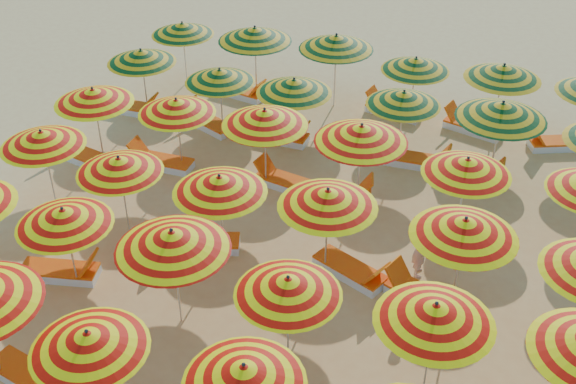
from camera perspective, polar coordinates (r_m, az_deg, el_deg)
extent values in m
plane|color=#E0AF63|center=(16.46, -0.61, -5.52)|extent=(120.00, 120.00, 0.00)
cylinder|color=silver|center=(13.13, -14.91, -13.92)|extent=(0.04, 0.04, 2.01)
cone|color=#E16C00|center=(12.51, -15.50, -11.26)|extent=(2.42, 2.42, 0.38)
sphere|color=black|center=(12.36, -15.65, -10.54)|extent=(0.07, 0.07, 0.07)
cone|color=#E16C00|center=(11.62, -3.49, -14.18)|extent=(2.65, 2.65, 0.38)
sphere|color=black|center=(11.46, -3.53, -13.45)|extent=(0.07, 0.07, 0.07)
cylinder|color=silver|center=(15.86, -16.78, -4.43)|extent=(0.04, 0.04, 2.00)
cone|color=#E16C00|center=(15.35, -17.31, -1.90)|extent=(2.52, 2.52, 0.38)
sphere|color=black|center=(15.23, -17.45, -1.24)|extent=(0.07, 0.07, 0.07)
cylinder|color=silver|center=(14.47, -8.78, -6.82)|extent=(0.04, 0.04, 2.25)
cone|color=#E16C00|center=(13.85, -9.13, -3.79)|extent=(2.35, 2.35, 0.43)
sphere|color=black|center=(13.70, -9.23, -2.98)|extent=(0.07, 0.07, 0.07)
cylinder|color=silver|center=(13.64, 0.00, -10.14)|extent=(0.04, 0.04, 1.99)
cone|color=#E16C00|center=(13.05, 0.00, -7.45)|extent=(2.32, 2.32, 0.38)
sphere|color=black|center=(12.90, 0.00, -6.72)|extent=(0.07, 0.07, 0.07)
cylinder|color=silver|center=(13.27, 11.10, -12.23)|extent=(0.04, 0.04, 2.11)
cone|color=#E16C00|center=(12.63, 11.55, -9.37)|extent=(2.77, 2.77, 0.40)
sphere|color=black|center=(12.48, 11.68, -8.61)|extent=(0.07, 0.07, 0.07)
cylinder|color=silver|center=(18.63, -18.37, 1.68)|extent=(0.04, 0.04, 2.04)
cone|color=#E16C00|center=(18.19, -18.87, 4.02)|extent=(2.15, 2.15, 0.39)
sphere|color=black|center=(18.09, -19.00, 4.63)|extent=(0.07, 0.07, 0.07)
cylinder|color=silver|center=(17.21, -12.83, -0.34)|extent=(0.04, 0.04, 1.99)
cone|color=#E16C00|center=(16.74, -13.20, 2.09)|extent=(2.13, 2.13, 0.38)
sphere|color=black|center=(16.63, -13.30, 2.72)|extent=(0.07, 0.07, 0.07)
cylinder|color=silver|center=(16.09, -5.25, -2.05)|extent=(0.04, 0.04, 2.08)
cone|color=#E16C00|center=(15.57, -5.42, 0.62)|extent=(2.66, 2.66, 0.40)
sphere|color=black|center=(15.45, -5.47, 1.32)|extent=(0.07, 0.07, 0.07)
cylinder|color=silver|center=(15.56, 3.05, -3.28)|extent=(0.04, 0.04, 2.13)
cone|color=#E16C00|center=(15.01, 3.16, -0.49)|extent=(2.59, 2.59, 0.41)
sphere|color=black|center=(14.88, 3.19, 0.24)|extent=(0.07, 0.07, 0.07)
cylinder|color=silver|center=(15.11, 13.31, -5.59)|extent=(0.04, 0.04, 2.16)
cone|color=#E16C00|center=(14.54, 13.79, -2.76)|extent=(2.19, 2.19, 0.41)
sphere|color=black|center=(14.40, 13.92, -2.01)|extent=(0.07, 0.07, 0.07)
cylinder|color=silver|center=(20.15, -14.75, 5.05)|extent=(0.04, 0.04, 2.10)
cone|color=#E16C00|center=(19.74, -15.13, 7.34)|extent=(2.62, 2.62, 0.40)
sphere|color=black|center=(19.64, -15.23, 7.93)|extent=(0.07, 0.07, 0.07)
cylinder|color=silver|center=(19.33, -8.58, 4.41)|extent=(0.04, 0.04, 2.02)
cone|color=#E16C00|center=(18.91, -8.80, 6.71)|extent=(2.57, 2.57, 0.39)
sphere|color=black|center=(18.81, -8.86, 7.30)|extent=(0.07, 0.07, 0.07)
cylinder|color=silver|center=(18.33, -1.80, 3.30)|extent=(0.04, 0.04, 2.18)
cone|color=#E16C00|center=(17.86, -1.85, 5.90)|extent=(2.88, 2.88, 0.42)
sphere|color=black|center=(17.74, -1.87, 6.58)|extent=(0.07, 0.07, 0.07)
cylinder|color=silver|center=(17.62, 5.63, 1.87)|extent=(0.04, 0.04, 2.25)
cone|color=#E16C00|center=(17.12, 5.82, 4.62)|extent=(2.64, 2.64, 0.43)
sphere|color=black|center=(17.00, 5.86, 5.34)|extent=(0.08, 0.08, 0.08)
cylinder|color=silver|center=(17.15, 13.56, -0.50)|extent=(0.04, 0.04, 2.04)
cone|color=#E16C00|center=(16.67, 13.96, 1.99)|extent=(2.63, 2.63, 0.39)
sphere|color=black|center=(16.55, 14.07, 2.64)|extent=(0.07, 0.07, 0.07)
cylinder|color=silver|center=(22.29, -11.26, 8.40)|extent=(0.04, 0.04, 2.03)
cone|color=#645706|center=(21.92, -11.52, 10.46)|extent=(2.30, 2.30, 0.39)
sphere|color=black|center=(21.84, -11.59, 11.00)|extent=(0.07, 0.07, 0.07)
cylinder|color=silver|center=(20.87, -5.29, 6.99)|extent=(0.04, 0.04, 1.99)
cone|color=#645706|center=(20.48, -5.42, 9.13)|extent=(2.64, 2.64, 0.38)
sphere|color=black|center=(20.39, -5.45, 9.68)|extent=(0.07, 0.07, 0.07)
cylinder|color=silver|center=(20.05, 0.47, 6.06)|extent=(0.04, 0.04, 2.07)
cone|color=#645706|center=(19.64, 0.48, 8.37)|extent=(2.68, 2.68, 0.39)
sphere|color=black|center=(19.54, 0.49, 8.97)|extent=(0.07, 0.07, 0.07)
cylinder|color=silver|center=(19.80, 8.90, 5.10)|extent=(0.04, 0.04, 2.00)
cone|color=#645706|center=(19.39, 9.13, 7.32)|extent=(2.55, 2.55, 0.38)
sphere|color=black|center=(19.29, 9.19, 7.90)|extent=(0.07, 0.07, 0.07)
cylinder|color=silver|center=(19.21, 16.07, 3.59)|extent=(0.04, 0.04, 2.28)
cone|color=#645706|center=(18.74, 16.54, 6.18)|extent=(3.00, 3.00, 0.43)
sphere|color=black|center=(18.63, 16.67, 6.85)|extent=(0.08, 0.08, 0.08)
cylinder|color=silver|center=(24.10, -8.17, 10.73)|extent=(0.04, 0.04, 2.01)
cone|color=#645706|center=(23.77, -8.34, 12.64)|extent=(2.28, 2.28, 0.38)
sphere|color=black|center=(23.69, -8.39, 13.14)|extent=(0.07, 0.07, 0.07)
cylinder|color=silver|center=(22.87, -2.56, 10.06)|extent=(0.04, 0.04, 2.27)
cone|color=#645706|center=(22.48, -2.63, 12.35)|extent=(2.70, 2.70, 0.43)
sphere|color=black|center=(22.39, -2.65, 12.94)|extent=(0.08, 0.08, 0.08)
cylinder|color=silver|center=(22.37, 3.74, 9.42)|extent=(0.04, 0.04, 2.25)
cone|color=#645706|center=(21.97, 3.83, 11.73)|extent=(2.83, 2.83, 0.43)
sphere|color=black|center=(21.88, 3.86, 12.33)|extent=(0.08, 0.08, 0.08)
cylinder|color=silver|center=(21.77, 9.83, 7.85)|extent=(0.04, 0.04, 1.99)
cone|color=#645706|center=(21.40, 10.05, 9.91)|extent=(2.08, 2.08, 0.38)
sphere|color=black|center=(21.32, 10.11, 10.44)|extent=(0.07, 0.07, 0.07)
cylinder|color=silver|center=(21.54, 16.24, 6.85)|extent=(0.04, 0.04, 2.14)
cone|color=#645706|center=(21.14, 16.64, 9.08)|extent=(2.73, 2.73, 0.41)
sphere|color=black|center=(21.05, 16.75, 9.65)|extent=(0.07, 0.07, 0.07)
cube|color=white|center=(14.71, -19.74, -13.65)|extent=(1.78, 0.90, 0.20)
cube|color=#F5570B|center=(14.62, -19.84, -13.31)|extent=(1.78, 0.90, 0.06)
cube|color=#F5570B|center=(14.04, -18.10, -13.98)|extent=(0.47, 0.64, 0.48)
cube|color=white|center=(16.78, -17.56, -6.11)|extent=(1.79, 0.96, 0.20)
cube|color=#F5570B|center=(16.70, -17.64, -5.77)|extent=(1.79, 0.96, 0.06)
cube|color=#F5570B|center=(16.30, -15.51, -5.44)|extent=(0.49, 0.65, 0.48)
cube|color=white|center=(16.89, -6.75, -4.16)|extent=(1.80, 1.13, 0.20)
cube|color=#F5570B|center=(16.80, -6.78, -3.81)|extent=(1.80, 1.13, 0.06)
cube|color=#F5570B|center=(16.77, -9.20, -3.20)|extent=(0.54, 0.67, 0.48)
cube|color=white|center=(16.10, 4.90, -6.27)|extent=(1.79, 1.17, 0.20)
cube|color=#F5570B|center=(16.02, 4.92, -5.92)|extent=(1.79, 1.17, 0.06)
cube|color=#F5570B|center=(15.57, 6.99, -6.41)|extent=(0.56, 0.67, 0.48)
cube|color=white|center=(15.64, 10.72, -8.36)|extent=(1.80, 1.13, 0.20)
cube|color=#F5570B|center=(15.55, 10.77, -8.01)|extent=(1.80, 1.13, 0.06)
cube|color=#F5570B|center=(15.65, 8.68, -6.33)|extent=(0.54, 0.67, 0.48)
cube|color=white|center=(20.75, -15.99, 2.70)|extent=(1.78, 0.91, 0.20)
cube|color=#F5570B|center=(20.69, -16.04, 3.00)|extent=(1.78, 0.91, 0.06)
cube|color=#F5570B|center=(21.06, -17.46, 4.02)|extent=(0.48, 0.64, 0.48)
cube|color=white|center=(19.95, -9.91, 2.24)|extent=(1.72, 0.63, 0.20)
cube|color=#F5570B|center=(19.88, -9.95, 2.56)|extent=(1.72, 0.63, 0.06)
cube|color=#F5570B|center=(20.08, -11.79, 3.41)|extent=(0.38, 0.59, 0.48)
cube|color=white|center=(18.81, -0.02, 0.63)|extent=(1.77, 0.85, 0.20)
cube|color=#F5570B|center=(18.74, -0.02, 0.96)|extent=(1.77, 0.85, 0.06)
cube|color=#F5570B|center=(18.92, -1.86, 2.10)|extent=(0.46, 0.63, 0.48)
cube|color=white|center=(18.42, 3.93, -0.27)|extent=(1.79, 1.01, 0.20)
cube|color=#F5570B|center=(18.35, 3.95, 0.06)|extent=(1.79, 1.01, 0.06)
cube|color=#F5570B|center=(18.23, 6.17, 0.52)|extent=(0.50, 0.66, 0.48)
cube|color=white|center=(22.91, -12.30, 6.44)|extent=(1.71, 0.62, 0.20)
cube|color=#F5570B|center=(22.85, -12.34, 6.73)|extent=(1.71, 0.62, 0.06)
cube|color=#F5570B|center=(22.42, -10.85, 6.99)|extent=(0.38, 0.59, 0.48)
cube|color=white|center=(21.66, -6.28, 5.33)|extent=(1.79, 1.20, 0.20)
cube|color=#F5570B|center=(21.59, -6.30, 5.63)|extent=(1.79, 1.20, 0.06)
cube|color=#F5570B|center=(21.97, -7.55, 6.73)|extent=(0.56, 0.68, 0.48)
cube|color=white|center=(20.87, -0.74, 4.35)|extent=(1.71, 0.61, 0.20)
cube|color=#F5570B|center=(20.81, -0.74, 4.66)|extent=(1.71, 0.61, 0.06)
cube|color=#F5570B|center=(20.48, 1.08, 4.83)|extent=(0.38, 0.59, 0.48)
cube|color=white|center=(20.03, 10.10, 2.36)|extent=(1.72, 0.66, 0.20)
cube|color=#F5570B|center=(19.97, 10.14, 2.68)|extent=(1.72, 0.66, 0.06)
cube|color=#F5570B|center=(19.80, 12.19, 2.87)|extent=(0.39, 0.60, 0.48)
cube|color=white|center=(19.75, 14.02, 1.29)|extent=(1.72, 0.63, 0.20)
cube|color=#F5570B|center=(19.68, 14.08, 1.61)|extent=(1.72, 0.63, 0.06)
cube|color=#F5570B|center=(19.56, 16.18, 1.78)|extent=(0.38, 0.59, 0.48)
cube|color=white|center=(23.41, -3.87, 7.82)|extent=(1.77, 0.86, 0.20)
cube|color=#F5570B|center=(23.36, -3.88, 8.11)|extent=(1.77, 0.86, 0.06)
cube|color=#F5570B|center=(22.91, -2.43, 8.22)|extent=(0.46, 0.63, 0.48)
cube|color=white|center=(22.46, 8.36, 6.30)|extent=(1.78, 0.88, 0.20)
cube|color=#F5570B|center=(22.40, 8.38, 6.59)|extent=(1.78, 0.88, 0.06)
cube|color=#F5570B|center=(22.54, 6.80, 7.54)|extent=(0.46, 0.64, 0.48)
cube|color=white|center=(21.99, 14.42, 4.87)|extent=(1.79, 0.99, 0.20)
cube|color=#F5570B|center=(21.93, 14.47, 5.16)|extent=(1.79, 0.99, 0.06)
cube|color=#F5570B|center=(22.03, 12.88, 6.21)|extent=(0.50, 0.65, 0.48)
cube|color=white|center=(21.91, 20.65, 3.53)|extent=(1.79, 1.23, 0.20)
cube|color=#F5570B|center=(21.85, 20.71, 3.82)|extent=(1.79, 1.23, 0.06)
cube|color=#F5570B|center=(21.47, 19.12, 4.30)|extent=(0.57, 0.68, 0.48)
imported|color=tan|center=(15.97, 10.45, -4.44)|extent=(0.43, 0.57, 1.39)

